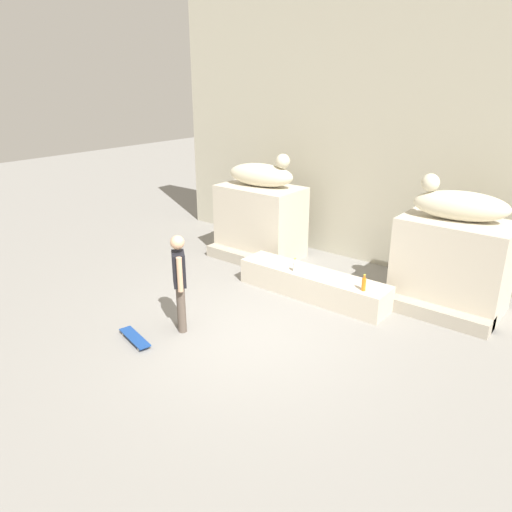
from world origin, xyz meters
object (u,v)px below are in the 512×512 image
at_px(skateboard, 135,338).
at_px(bottle_orange, 364,284).
at_px(bottle_clear, 295,266).
at_px(statue_reclining_right, 459,204).
at_px(skater, 179,279).
at_px(statue_reclining_left, 262,174).

distance_m(skateboard, bottle_orange, 4.01).
height_order(bottle_clear, bottle_orange, bottle_orange).
bearing_deg(bottle_clear, statue_reclining_right, 29.09).
distance_m(statue_reclining_right, skater, 4.98).
relative_size(statue_reclining_right, bottle_clear, 6.24).
distance_m(statue_reclining_left, bottle_clear, 2.69).
xyz_separation_m(statue_reclining_right, bottle_orange, (-1.02, -1.34, -1.33)).
bearing_deg(skater, bottle_orange, -93.57).
bearing_deg(statue_reclining_left, skater, -81.96).
bearing_deg(bottle_clear, skateboard, -108.54).
bearing_deg(skateboard, skater, -97.07).
relative_size(skater, bottle_clear, 6.21).
bearing_deg(bottle_clear, skater, -107.70).
height_order(statue_reclining_left, statue_reclining_right, same).
height_order(skateboard, bottle_orange, bottle_orange).
xyz_separation_m(statue_reclining_left, statue_reclining_right, (4.34, -0.01, 0.00)).
xyz_separation_m(statue_reclining_left, bottle_clear, (1.88, -1.38, -1.35)).
relative_size(statue_reclining_right, skater, 1.01).
bearing_deg(skateboard, statue_reclining_right, -114.24).
distance_m(statue_reclining_left, skater, 4.00).
distance_m(skateboard, bottle_clear, 3.29).
xyz_separation_m(statue_reclining_left, bottle_orange, (3.32, -1.36, -1.33)).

